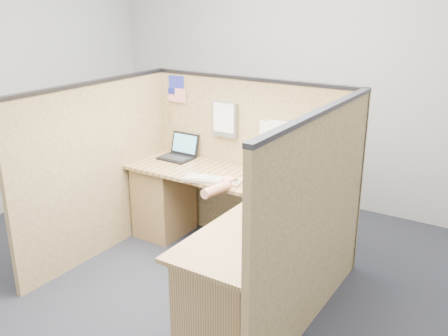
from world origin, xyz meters
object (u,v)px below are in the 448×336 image
Objects in this scene: laptop at (180,152)px; mouse at (229,182)px; l_desk at (225,234)px; keyboard at (213,180)px.

mouse is (0.79, -0.37, -0.03)m from laptop.
laptop reaches higher than mouse.
l_desk is 0.42m from mouse.
mouse is at bearing 112.36° from l_desk.
laptop reaches higher than keyboard.
mouse is (-0.08, 0.19, 0.36)m from l_desk.
laptop is at bearing 134.65° from keyboard.
laptop is 0.61× the size of keyboard.
l_desk is 6.35× the size of laptop.
l_desk is 1.10m from laptop.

